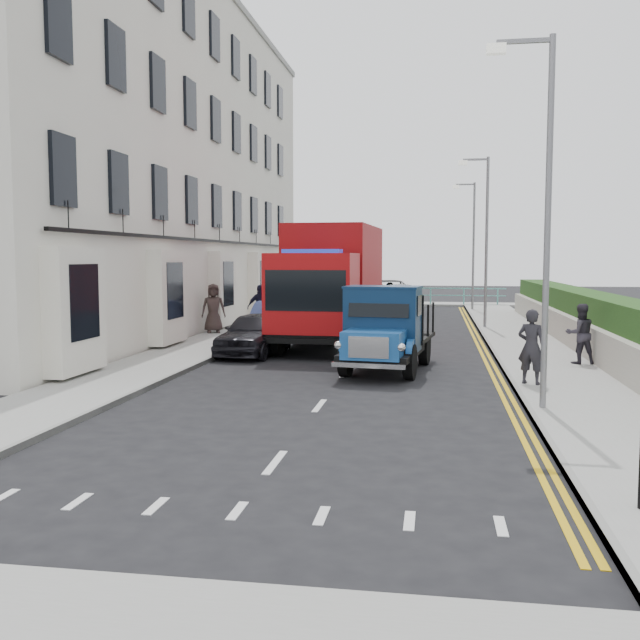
% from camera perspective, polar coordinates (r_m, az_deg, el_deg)
% --- Properties ---
extents(ground, '(120.00, 120.00, 0.00)m').
position_cam_1_polar(ground, '(16.26, 1.08, -5.45)').
color(ground, black).
rests_on(ground, ground).
extents(pavement_west, '(2.40, 38.00, 0.12)m').
position_cam_1_polar(pavement_west, '(26.09, -7.48, -1.39)').
color(pavement_west, gray).
rests_on(pavement_west, ground).
extents(pavement_east, '(2.60, 38.00, 0.12)m').
position_cam_1_polar(pavement_east, '(25.19, 16.08, -1.77)').
color(pavement_east, gray).
rests_on(pavement_east, ground).
extents(promenade, '(30.00, 2.50, 0.12)m').
position_cam_1_polar(promenade, '(44.98, 6.29, 1.31)').
color(promenade, gray).
rests_on(promenade, ground).
extents(sea_plane, '(120.00, 120.00, 0.00)m').
position_cam_1_polar(sea_plane, '(75.92, 7.47, 2.76)').
color(sea_plane, slate).
rests_on(sea_plane, ground).
extents(terrace_west, '(6.31, 30.20, 14.25)m').
position_cam_1_polar(terrace_west, '(31.40, -13.15, 12.60)').
color(terrace_west, silver).
rests_on(terrace_west, ground).
extents(garden_east, '(1.45, 28.00, 1.75)m').
position_cam_1_polar(garden_east, '(25.41, 20.40, 0.07)').
color(garden_east, '#B2AD9E').
rests_on(garden_east, ground).
extents(seafront_railing, '(13.00, 0.08, 1.11)m').
position_cam_1_polar(seafront_railing, '(44.15, 6.24, 1.92)').
color(seafront_railing, '#59B2A5').
rests_on(seafront_railing, ground).
extents(lamp_near, '(1.23, 0.18, 7.00)m').
position_cam_1_polar(lamp_near, '(14.01, 17.29, 9.06)').
color(lamp_near, slate).
rests_on(lamp_near, ground).
extents(lamp_mid, '(1.23, 0.18, 7.00)m').
position_cam_1_polar(lamp_mid, '(29.91, 12.96, 6.90)').
color(lamp_mid, slate).
rests_on(lamp_mid, ground).
extents(lamp_far, '(1.23, 0.18, 7.00)m').
position_cam_1_polar(lamp_far, '(39.89, 12.01, 6.42)').
color(lamp_far, slate).
rests_on(lamp_far, ground).
extents(bedford_lorry, '(2.36, 4.82, 2.20)m').
position_cam_1_polar(bedford_lorry, '(18.19, 5.13, -1.12)').
color(bedford_lorry, black).
rests_on(bedford_lorry, ground).
extents(red_lorry, '(2.89, 7.80, 4.04)m').
position_cam_1_polar(red_lorry, '(24.13, 0.90, 3.11)').
color(red_lorry, black).
rests_on(red_lorry, ground).
extents(parked_car_front, '(1.89, 3.98, 1.31)m').
position_cam_1_polar(parked_car_front, '(21.73, -5.25, -1.07)').
color(parked_car_front, black).
rests_on(parked_car_front, ground).
extents(parked_car_mid, '(1.48, 4.06, 1.33)m').
position_cam_1_polar(parked_car_mid, '(26.28, -3.72, 0.01)').
color(parked_car_mid, '#4F62AA').
rests_on(parked_car_mid, ground).
extents(parked_car_rear, '(2.22, 4.78, 1.35)m').
position_cam_1_polar(parked_car_rear, '(34.25, 1.01, 1.21)').
color(parked_car_rear, silver).
rests_on(parked_car_rear, ground).
extents(seafront_car_left, '(3.84, 6.26, 1.62)m').
position_cam_1_polar(seafront_car_left, '(42.97, 5.49, 2.14)').
color(seafront_car_left, black).
rests_on(seafront_car_left, ground).
extents(seafront_car_right, '(2.66, 5.02, 1.63)m').
position_cam_1_polar(seafront_car_right, '(38.46, 6.55, 1.80)').
color(seafront_car_right, '#B7B9BD').
rests_on(seafront_car_right, ground).
extents(pedestrian_east_near, '(0.73, 0.63, 1.69)m').
position_cam_1_polar(pedestrian_east_near, '(16.64, 16.55, -2.05)').
color(pedestrian_east_near, '#232227').
rests_on(pedestrian_east_near, pavement_east).
extents(pedestrian_east_far, '(0.89, 0.75, 1.61)m').
position_cam_1_polar(pedestrian_east_far, '(20.24, 20.10, -1.04)').
color(pedestrian_east_far, '#2E2A33').
rests_on(pedestrian_east_far, pavement_east).
extents(pedestrian_west_near, '(1.12, 0.73, 1.77)m').
position_cam_1_polar(pedestrian_west_near, '(27.90, -4.78, 1.00)').
color(pedestrian_west_near, black).
rests_on(pedestrian_west_near, pavement_west).
extents(pedestrian_west_far, '(1.06, 0.88, 1.85)m').
position_cam_1_polar(pedestrian_west_far, '(27.17, -8.53, 0.94)').
color(pedestrian_west_far, '#372B28').
rests_on(pedestrian_west_far, pavement_west).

